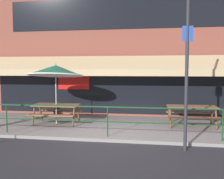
{
  "coord_description": "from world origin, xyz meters",
  "views": [
    {
      "loc": [
        1.31,
        -7.36,
        2.2
      ],
      "look_at": [
        -0.06,
        1.6,
        1.5
      ],
      "focal_mm": 40.0,
      "sensor_mm": 36.0,
      "label": 1
    }
  ],
  "objects": [
    {
      "name": "patio_deck",
      "position": [
        0.0,
        2.0,
        0.05
      ],
      "size": [
        15.0,
        4.0,
        0.1
      ],
      "primitive_type": "cube",
      "color": "gray",
      "rests_on": "ground"
    },
    {
      "name": "picnic_table_centre",
      "position": [
        2.86,
        2.2,
        0.71
      ],
      "size": [
        1.8,
        1.42,
        0.76
      ],
      "color": "brown",
      "rests_on": "patio_deck"
    },
    {
      "name": "street_sign_pole",
      "position": [
        2.28,
        -0.45,
        2.26
      ],
      "size": [
        0.28,
        0.09,
        4.4
      ],
      "color": "#2D2D33",
      "rests_on": "ground"
    },
    {
      "name": "ground_plane",
      "position": [
        0.0,
        0.0,
        0.0
      ],
      "size": [
        120.0,
        120.0,
        0.0
      ],
      "primitive_type": "plane",
      "color": "#2D2D30"
    },
    {
      "name": "picnic_table_left",
      "position": [
        -2.31,
        1.89,
        0.71
      ],
      "size": [
        1.8,
        1.42,
        0.76
      ],
      "color": "brown",
      "rests_on": "patio_deck"
    },
    {
      "name": "patio_railing",
      "position": [
        0.0,
        0.3,
        0.8
      ],
      "size": [
        13.84,
        0.04,
        0.97
      ],
      "color": "#194723",
      "rests_on": "patio_deck"
    },
    {
      "name": "patio_umbrella_left",
      "position": [
        -2.31,
        1.88,
        2.18
      ],
      "size": [
        2.14,
        2.14,
        2.4
      ],
      "color": "#B7B2A8",
      "rests_on": "patio_deck"
    },
    {
      "name": "restaurant_building",
      "position": [
        -0.0,
        4.22,
        3.38
      ],
      "size": [
        15.0,
        1.6,
        6.8
      ],
      "color": "brown",
      "rests_on": "ground"
    }
  ]
}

